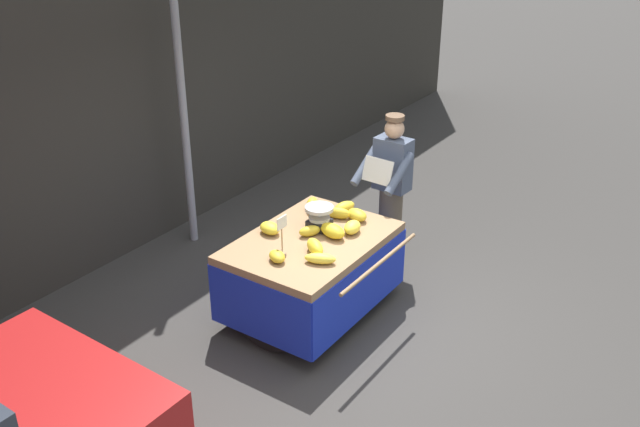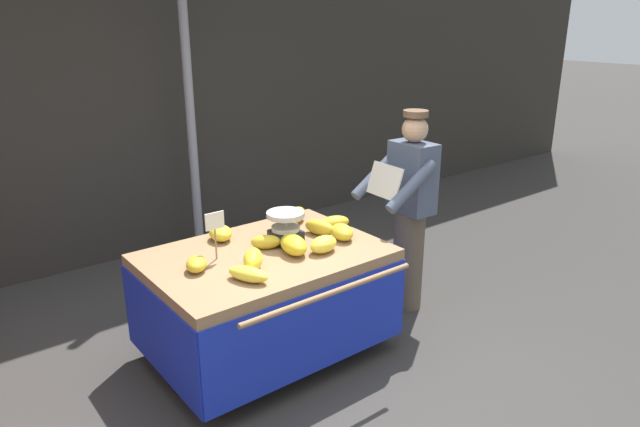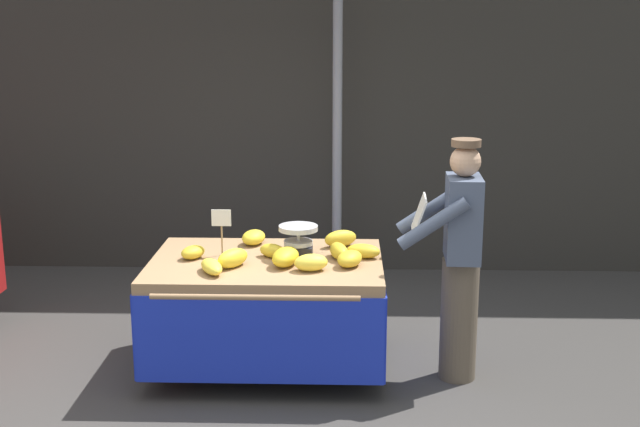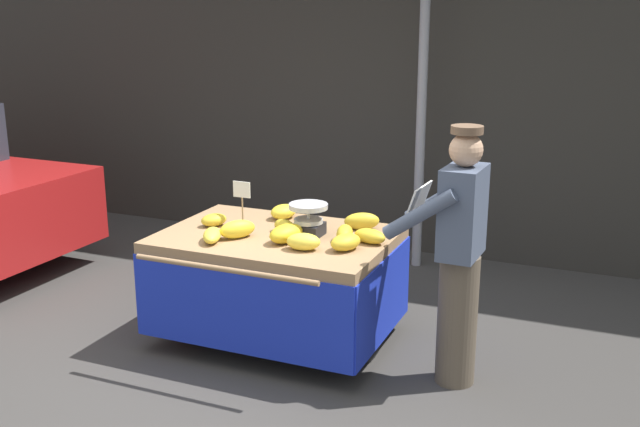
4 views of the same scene
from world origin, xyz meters
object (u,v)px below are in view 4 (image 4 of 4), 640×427
banana_bunch_1 (284,212)px  banana_bunch_10 (345,234)px  banana_bunch_3 (346,242)px  vendor_person (458,256)px  banana_bunch_8 (237,229)px  banana_bunch_9 (214,220)px  banana_cart (277,263)px  banana_bunch_0 (362,221)px  price_sign (242,194)px  banana_bunch_4 (303,242)px  street_pole (422,100)px  banana_bunch_2 (286,233)px  banana_bunch_7 (212,235)px  banana_bunch_5 (285,226)px  banana_bunch_6 (370,236)px  weighing_scale (308,220)px

banana_bunch_1 → banana_bunch_10: banana_bunch_10 is taller
banana_bunch_3 → vendor_person: bearing=2.6°
banana_bunch_8 → banana_bunch_1: bearing=82.2°
banana_bunch_9 → banana_bunch_8: bearing=-32.5°
banana_bunch_8 → vendor_person: size_ratio=0.16×
banana_cart → banana_bunch_0: (0.53, 0.36, 0.28)m
price_sign → banana_bunch_4: price_sign is taller
street_pole → banana_bunch_2: (-0.33, -2.21, -0.70)m
banana_bunch_1 → price_sign: bearing=-123.1°
banana_bunch_9 → vendor_person: (1.87, -0.12, -0.00)m
banana_bunch_1 → banana_bunch_7: banana_bunch_1 is taller
banana_bunch_1 → banana_bunch_5: (0.18, -0.35, -0.01)m
banana_bunch_4 → banana_bunch_10: bearing=56.6°
banana_cart → banana_bunch_4: (0.33, -0.25, 0.28)m
vendor_person → banana_bunch_5: bearing=172.9°
banana_bunch_5 → banana_bunch_10: bearing=-2.4°
banana_bunch_6 → banana_bunch_7: size_ratio=0.85×
banana_bunch_2 → banana_bunch_9: 0.69m
street_pole → banana_bunch_5: (-0.44, -2.01, -0.71)m
banana_bunch_8 → street_pole: bearing=72.8°
banana_bunch_4 → street_pole: bearing=86.2°
banana_bunch_1 → banana_bunch_2: banana_bunch_2 is taller
banana_bunch_0 → banana_bunch_3: 0.51m
street_pole → banana_bunch_5: size_ratio=14.69×
banana_bunch_1 → banana_bunch_3: size_ratio=0.96×
banana_bunch_7 → vendor_person: (1.69, 0.22, -0.00)m
banana_bunch_10 → banana_bunch_0: bearing=88.4°
banana_bunch_5 → vendor_person: vendor_person is taller
banana_bunch_10 → street_pole: bearing=91.0°
banana_bunch_0 → banana_bunch_5: bearing=-147.7°
price_sign → banana_cart: bearing=-16.5°
weighing_scale → banana_bunch_6: size_ratio=1.15×
banana_bunch_7 → banana_bunch_8: 0.19m
banana_bunch_1 → banana_bunch_4: size_ratio=1.00×
banana_bunch_4 → weighing_scale: bearing=108.0°
banana_bunch_7 → banana_bunch_9: size_ratio=1.42×
price_sign → banana_bunch_8: 0.36m
street_pole → weighing_scale: (-0.26, -2.00, -0.65)m
banana_bunch_6 → banana_bunch_10: 0.18m
banana_bunch_1 → banana_bunch_4: bearing=-54.7°
banana_bunch_7 → banana_bunch_10: bearing=22.9°
street_pole → banana_bunch_8: (-0.70, -2.25, -0.70)m
weighing_scale → banana_bunch_5: bearing=-175.9°
banana_bunch_6 → vendor_person: vendor_person is taller
banana_bunch_4 → banana_bunch_8: banana_bunch_8 is taller
banana_bunch_6 → banana_cart: bearing=-174.7°
price_sign → banana_bunch_7: 0.47m
banana_bunch_1 → banana_bunch_4: 0.80m
banana_bunch_7 → banana_bunch_10: size_ratio=1.09×
price_sign → banana_bunch_7: price_sign is taller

